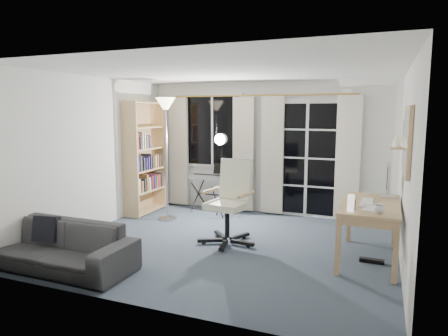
{
  "coord_description": "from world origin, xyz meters",
  "views": [
    {
      "loc": [
        1.98,
        -5.06,
        1.85
      ],
      "look_at": [
        -0.18,
        0.35,
        1.04
      ],
      "focal_mm": 32.0,
      "sensor_mm": 36.0,
      "label": 1
    }
  ],
  "objects_px": {
    "office_chair": "(232,194)",
    "mug": "(379,208)",
    "bookshelf": "(142,160)",
    "monitor": "(389,177)",
    "sofa": "(58,239)",
    "desk": "(370,210)",
    "keyboard_piano": "(220,178)",
    "studio_light": "(221,149)",
    "torchiere_lamp": "(166,122)"
  },
  "relations": [
    {
      "from": "office_chair",
      "to": "mug",
      "type": "bearing_deg",
      "value": -6.94
    },
    {
      "from": "mug",
      "to": "sofa",
      "type": "distance_m",
      "value": 3.74
    },
    {
      "from": "torchiere_lamp",
      "to": "mug",
      "type": "height_order",
      "value": "torchiere_lamp"
    },
    {
      "from": "torchiere_lamp",
      "to": "monitor",
      "type": "height_order",
      "value": "torchiere_lamp"
    },
    {
      "from": "studio_light",
      "to": "keyboard_piano",
      "type": "bearing_deg",
      "value": 108.79
    },
    {
      "from": "bookshelf",
      "to": "desk",
      "type": "height_order",
      "value": "bookshelf"
    },
    {
      "from": "torchiere_lamp",
      "to": "monitor",
      "type": "relative_size",
      "value": 3.98
    },
    {
      "from": "desk",
      "to": "office_chair",
      "type": "bearing_deg",
      "value": 179.16
    },
    {
      "from": "office_chair",
      "to": "studio_light",
      "type": "bearing_deg",
      "value": 128.44
    },
    {
      "from": "mug",
      "to": "sofa",
      "type": "xyz_separation_m",
      "value": [
        -3.53,
        -1.17,
        -0.42
      ]
    },
    {
      "from": "bookshelf",
      "to": "torchiere_lamp",
      "type": "distance_m",
      "value": 1.05
    },
    {
      "from": "monitor",
      "to": "office_chair",
      "type": "bearing_deg",
      "value": -168.29
    },
    {
      "from": "office_chair",
      "to": "desk",
      "type": "xyz_separation_m",
      "value": [
        1.86,
        -0.06,
        -0.06
      ]
    },
    {
      "from": "desk",
      "to": "sofa",
      "type": "relative_size",
      "value": 0.73
    },
    {
      "from": "torchiere_lamp",
      "to": "studio_light",
      "type": "distance_m",
      "value": 1.04
    },
    {
      "from": "studio_light",
      "to": "sofa",
      "type": "xyz_separation_m",
      "value": [
        -0.95,
        -2.81,
        -0.86
      ]
    },
    {
      "from": "torchiere_lamp",
      "to": "monitor",
      "type": "bearing_deg",
      "value": -4.56
    },
    {
      "from": "torchiere_lamp",
      "to": "studio_light",
      "type": "bearing_deg",
      "value": 26.07
    },
    {
      "from": "studio_light",
      "to": "desk",
      "type": "height_order",
      "value": "studio_light"
    },
    {
      "from": "desk",
      "to": "torchiere_lamp",
      "type": "bearing_deg",
      "value": 168.53
    },
    {
      "from": "bookshelf",
      "to": "mug",
      "type": "bearing_deg",
      "value": -20.66
    },
    {
      "from": "keyboard_piano",
      "to": "mug",
      "type": "relative_size",
      "value": 9.73
    },
    {
      "from": "torchiere_lamp",
      "to": "sofa",
      "type": "xyz_separation_m",
      "value": [
        -0.12,
        -2.4,
        -1.32
      ]
    },
    {
      "from": "bookshelf",
      "to": "monitor",
      "type": "height_order",
      "value": "bookshelf"
    },
    {
      "from": "studio_light",
      "to": "office_chair",
      "type": "xyz_separation_m",
      "value": [
        0.61,
        -1.08,
        -0.53
      ]
    },
    {
      "from": "keyboard_piano",
      "to": "office_chair",
      "type": "relative_size",
      "value": 0.98
    },
    {
      "from": "monitor",
      "to": "sofa",
      "type": "distance_m",
      "value": 4.25
    },
    {
      "from": "studio_light",
      "to": "mug",
      "type": "relative_size",
      "value": 12.75
    },
    {
      "from": "monitor",
      "to": "sofa",
      "type": "height_order",
      "value": "monitor"
    },
    {
      "from": "studio_light",
      "to": "monitor",
      "type": "bearing_deg",
      "value": -20.89
    },
    {
      "from": "keyboard_piano",
      "to": "office_chair",
      "type": "xyz_separation_m",
      "value": [
        0.82,
        -1.52,
        0.06
      ]
    },
    {
      "from": "torchiere_lamp",
      "to": "mug",
      "type": "bearing_deg",
      "value": -19.82
    },
    {
      "from": "bookshelf",
      "to": "keyboard_piano",
      "type": "distance_m",
      "value": 1.46
    },
    {
      "from": "office_chair",
      "to": "mug",
      "type": "xyz_separation_m",
      "value": [
        1.96,
        -0.56,
        0.09
      ]
    },
    {
      "from": "studio_light",
      "to": "monitor",
      "type": "xyz_separation_m",
      "value": [
        2.67,
        -0.69,
        -0.22
      ]
    },
    {
      "from": "torchiere_lamp",
      "to": "mug",
      "type": "distance_m",
      "value": 3.73
    },
    {
      "from": "monitor",
      "to": "sofa",
      "type": "xyz_separation_m",
      "value": [
        -3.62,
        -2.12,
        -0.64
      ]
    },
    {
      "from": "studio_light",
      "to": "desk",
      "type": "distance_m",
      "value": 2.79
    },
    {
      "from": "studio_light",
      "to": "mug",
      "type": "xyz_separation_m",
      "value": [
        2.58,
        -1.64,
        -0.43
      ]
    },
    {
      "from": "office_chair",
      "to": "monitor",
      "type": "bearing_deg",
      "value": 19.68
    },
    {
      "from": "keyboard_piano",
      "to": "sofa",
      "type": "height_order",
      "value": "keyboard_piano"
    },
    {
      "from": "office_chair",
      "to": "torchiere_lamp",
      "type": "bearing_deg",
      "value": 164.03
    },
    {
      "from": "monitor",
      "to": "torchiere_lamp",
      "type": "bearing_deg",
      "value": 176.4
    },
    {
      "from": "bookshelf",
      "to": "monitor",
      "type": "bearing_deg",
      "value": -8.1
    },
    {
      "from": "office_chair",
      "to": "monitor",
      "type": "relative_size",
      "value": 2.25
    },
    {
      "from": "torchiere_lamp",
      "to": "desk",
      "type": "distance_m",
      "value": 3.55
    },
    {
      "from": "keyboard_piano",
      "to": "bookshelf",
      "type": "bearing_deg",
      "value": -157.18
    },
    {
      "from": "bookshelf",
      "to": "mug",
      "type": "xyz_separation_m",
      "value": [
        4.11,
        -1.55,
        -0.18
      ]
    },
    {
      "from": "office_chair",
      "to": "desk",
      "type": "bearing_deg",
      "value": 7.13
    },
    {
      "from": "desk",
      "to": "mug",
      "type": "xyz_separation_m",
      "value": [
        0.1,
        -0.5,
        0.15
      ]
    }
  ]
}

